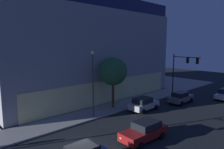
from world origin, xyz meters
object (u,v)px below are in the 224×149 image
at_px(traffic_light_far_corner, 182,66).
at_px(sidewalk_tree, 113,71).
at_px(modern_building, 69,49).
at_px(car_grey, 181,97).
at_px(street_lamp_sidewalk, 93,76).
at_px(car_red, 144,131).
at_px(car_silver, 144,104).

relative_size(traffic_light_far_corner, sidewalk_tree, 1.01).
bearing_deg(modern_building, car_grey, -67.34).
bearing_deg(street_lamp_sidewalk, traffic_light_far_corner, -6.11).
relative_size(car_red, car_silver, 1.09).
distance_m(traffic_light_far_corner, car_red, 18.80).
height_order(modern_building, car_red, modern_building).
xyz_separation_m(traffic_light_far_corner, street_lamp_sidewalk, (-17.23, 1.84, 0.02)).
distance_m(modern_building, street_lamp_sidewalk, 15.79).
xyz_separation_m(car_red, car_silver, (6.62, 5.40, 0.04)).
relative_size(street_lamp_sidewalk, sidewalk_tree, 1.14).
bearing_deg(traffic_light_far_corner, modern_building, 125.63).
bearing_deg(car_silver, street_lamp_sidewalk, 159.97).
xyz_separation_m(street_lamp_sidewalk, sidewalk_tree, (4.10, 0.98, 0.03)).
xyz_separation_m(sidewalk_tree, car_silver, (2.41, -3.35, -4.19)).
distance_m(street_lamp_sidewalk, car_grey, 14.43).
relative_size(car_red, car_grey, 1.08).
height_order(sidewalk_tree, car_grey, sidewalk_tree).
bearing_deg(traffic_light_far_corner, sidewalk_tree, 167.88).
relative_size(traffic_light_far_corner, street_lamp_sidewalk, 0.89).
distance_m(sidewalk_tree, car_silver, 5.88).
distance_m(traffic_light_far_corner, street_lamp_sidewalk, 17.33).
bearing_deg(traffic_light_far_corner, car_red, -161.12).
bearing_deg(car_red, street_lamp_sidewalk, 89.16).
relative_size(street_lamp_sidewalk, car_red, 1.63).
bearing_deg(modern_building, sidewalk_tree, -95.84).
relative_size(street_lamp_sidewalk, car_grey, 1.77).
xyz_separation_m(traffic_light_far_corner, car_silver, (-10.73, -0.53, -4.15)).
height_order(modern_building, car_grey, modern_building).
height_order(modern_building, street_lamp_sidewalk, modern_building).
bearing_deg(street_lamp_sidewalk, car_red, -90.84).
height_order(street_lamp_sidewalk, car_grey, street_lamp_sidewalk).
distance_m(modern_building, sidewalk_tree, 13.91).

